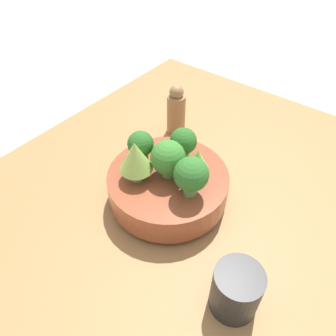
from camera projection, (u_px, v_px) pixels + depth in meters
ground_plane at (164, 221)px, 0.75m from camera, size 6.00×6.00×0.00m
table at (164, 215)px, 0.74m from camera, size 1.18×0.87×0.04m
bowl at (168, 185)px, 0.71m from camera, size 0.26×0.26×0.08m
broccoli_floret_center at (168, 158)px, 0.66m from camera, size 0.07×0.07×0.09m
romanesco_piece_far at (135, 157)px, 0.64m from camera, size 0.07×0.07×0.10m
broccoli_floret_front at (191, 175)px, 0.62m from camera, size 0.07×0.07×0.09m
broccoli_floret_back at (141, 146)px, 0.68m from camera, size 0.06×0.06×0.08m
broccoli_floret_right at (183, 142)px, 0.70m from camera, size 0.06×0.06×0.07m
romanesco_piece_near at (198, 161)px, 0.65m from camera, size 0.05×0.05×0.07m
cup at (236, 290)px, 0.54m from camera, size 0.08×0.08×0.10m
pepper_mill at (176, 111)px, 0.88m from camera, size 0.05×0.05×0.14m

